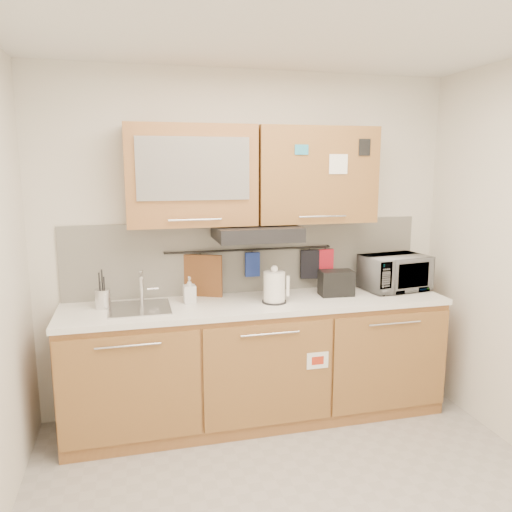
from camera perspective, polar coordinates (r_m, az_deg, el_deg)
ceiling at (r=2.50m, az=7.90°, el=26.41°), size 3.20×3.20×0.00m
wall_back at (r=3.88m, az=-0.86°, el=1.42°), size 3.20×0.00×3.20m
base_cabinet at (r=3.84m, az=0.26°, el=-12.59°), size 2.80×0.64×0.88m
countertop at (r=3.68m, az=0.27°, el=-5.49°), size 2.82×0.62×0.04m
backsplash at (r=3.89m, az=-0.81°, el=-0.06°), size 2.80×0.02×0.56m
upper_cabinets at (r=3.66m, az=-0.31°, el=9.21°), size 1.82×0.37×0.70m
range_hood at (r=3.63m, az=0.05°, el=2.69°), size 0.60×0.46×0.10m
sink at (r=3.58m, az=-13.14°, el=-5.80°), size 0.42×0.40×0.26m
utensil_rail at (r=3.84m, az=-0.68°, el=0.72°), size 1.30×0.02×0.02m
utensil_crock at (r=3.64m, az=-17.10°, el=-4.65°), size 0.13×0.13×0.27m
kettle at (r=3.61m, az=2.12°, el=-3.65°), size 0.21×0.19×0.28m
toaster at (r=3.86m, az=9.16°, el=-3.03°), size 0.26×0.17×0.19m
microwave at (r=4.12m, az=15.56°, el=-1.85°), size 0.54×0.41×0.28m
soap_bottle at (r=3.64m, az=-7.61°, el=-3.85°), size 0.09×0.09×0.19m
cutting_board at (r=3.80m, az=-6.32°, el=-2.89°), size 0.31×0.16×0.41m
oven_mitt at (r=3.85m, az=-0.41°, el=-0.98°), size 0.11×0.03×0.19m
dark_pouch at (r=3.99m, az=6.16°, el=-0.95°), size 0.15×0.07×0.23m
pot_holder at (r=4.03m, az=7.97°, el=-0.40°), size 0.14×0.04×0.16m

